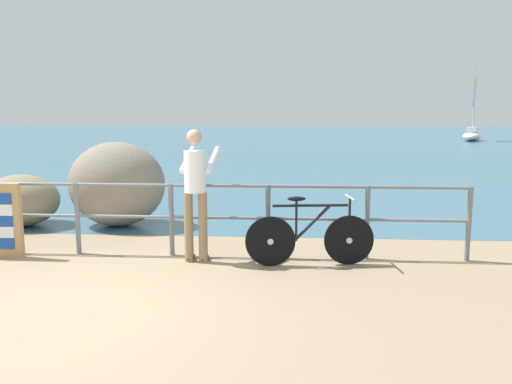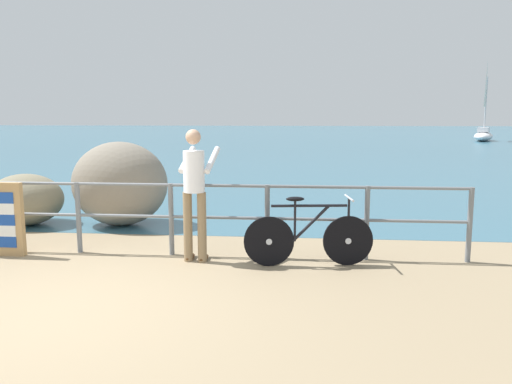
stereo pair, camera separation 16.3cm
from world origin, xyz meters
name	(u,v)px [view 2 (the right image)]	position (x,y,z in m)	size (l,w,h in m)	color
ground_plane	(251,157)	(0.00, 20.00, -0.05)	(120.00, 120.00, 0.10)	#937F60
sea_surface	(278,134)	(0.00, 48.32, 0.00)	(120.00, 90.00, 0.01)	#38667A
promenade_railing	(124,210)	(0.00, 2.16, 0.64)	(9.55, 0.07, 1.02)	slate
bicycle	(309,237)	(2.60, 1.81, 0.39)	(1.69, 0.48, 0.92)	black
person_at_railing	(195,189)	(1.08, 1.89, 0.99)	(0.51, 0.66, 1.78)	#8C7251
breakwater_boulder_main	(120,184)	(-0.74, 4.01, 0.75)	(1.70, 1.39, 1.50)	gray
breakwater_boulder_left	(25,199)	(-2.45, 3.88, 0.46)	(1.34, 1.23, 0.92)	gray
sailboat	(484,132)	(16.47, 36.04, 0.71)	(2.94, 4.55, 6.16)	white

